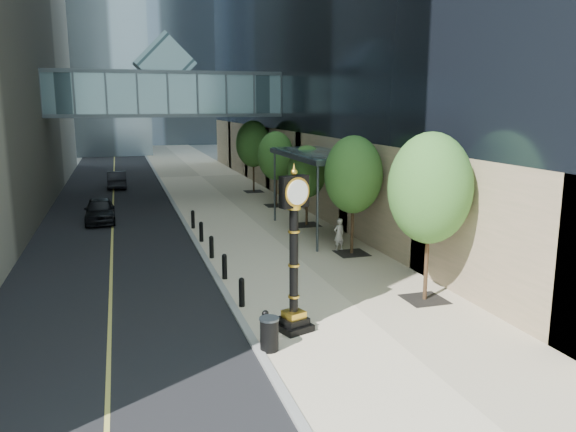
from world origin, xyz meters
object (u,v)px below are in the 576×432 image
object	(u,v)px
street_clock	(294,262)
trash_bin	(269,335)
pedestrian	(339,234)
car_near	(100,210)
car_far	(117,179)

from	to	relation	value
street_clock	trash_bin	xyz separation A→B (m)	(-1.07, -1.16, -1.69)
pedestrian	car_near	distance (m)	14.96
street_clock	car_far	xyz separation A→B (m)	(-5.08, 32.77, -1.48)
car_far	trash_bin	bearing A→B (deg)	96.24
pedestrian	car_far	world-z (taller)	pedestrian
street_clock	pedestrian	bearing A→B (deg)	40.68
street_clock	car_near	world-z (taller)	street_clock
car_far	car_near	bearing A→B (deg)	85.58
street_clock	car_far	distance (m)	33.20
trash_bin	street_clock	bearing A→B (deg)	47.20
street_clock	pedestrian	size ratio (longest dim) A/B	3.22
trash_bin	car_near	distance (m)	20.46
street_clock	car_near	xyz separation A→B (m)	(-6.05, 18.69, -1.47)
pedestrian	car_far	xyz separation A→B (m)	(-9.94, 24.31, -0.11)
trash_bin	car_far	bearing A→B (deg)	96.73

